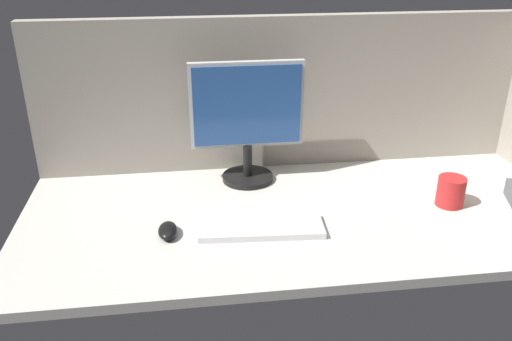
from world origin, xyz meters
TOP-DOWN VIEW (x-y plane):
  - ground_plane at (0.00, 0.00)cm, footprint 180.00×80.00cm
  - cubicle_wall_back at (0.00, 37.50)cm, footprint 180.00×5.00cm
  - monitor at (-16.03, 25.12)cm, footprint 38.84×18.00cm
  - keyboard at (-16.28, -10.77)cm, footprint 37.79×15.47cm
  - mouse at (-43.69, -10.07)cm, footprint 5.73×9.68cm
  - mug_red_plastic at (46.65, -2.95)cm, footprint 8.85×8.85cm

SIDE VIEW (x-z plane):
  - ground_plane at x=0.00cm, z-range -3.00..0.00cm
  - keyboard at x=-16.28cm, z-range 0.00..2.00cm
  - mouse at x=-43.69cm, z-range 0.00..3.40cm
  - mug_red_plastic at x=46.65cm, z-range 0.00..9.66cm
  - monitor at x=-16.03cm, z-range 1.99..44.43cm
  - cubicle_wall_back at x=0.00cm, z-range 0.00..55.02cm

